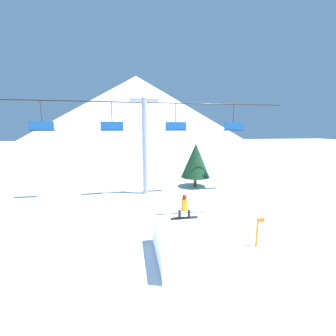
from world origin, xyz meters
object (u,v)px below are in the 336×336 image
pine_tree_near (196,160)px  trail_marker (257,231)px  snow_ramp (187,242)px  snowboarder (184,207)px

pine_tree_near → trail_marker: 11.80m
pine_tree_near → trail_marker: pine_tree_near is taller
snow_ramp → snowboarder: snowboarder is taller
snow_ramp → trail_marker: size_ratio=2.33×
snowboarder → trail_marker: snowboarder is taller
snow_ramp → pine_tree_near: 12.75m
pine_tree_near → trail_marker: size_ratio=2.95×
snowboarder → trail_marker: 3.72m
pine_tree_near → trail_marker: (-0.45, -11.65, -1.83)m
snowboarder → snow_ramp: bearing=-97.2°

